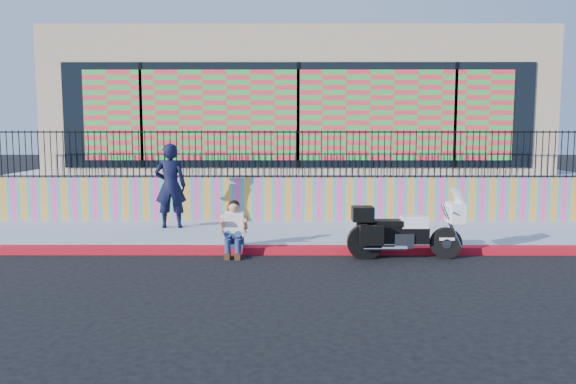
{
  "coord_description": "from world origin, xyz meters",
  "views": [
    {
      "loc": [
        -0.22,
        -11.0,
        2.46
      ],
      "look_at": [
        -0.26,
        1.2,
        1.11
      ],
      "focal_mm": 35.0,
      "sensor_mm": 36.0,
      "label": 1
    }
  ],
  "objects": [
    {
      "name": "red_curb",
      "position": [
        0.0,
        0.0,
        0.07
      ],
      "size": [
        16.0,
        0.3,
        0.15
      ],
      "primitive_type": "cube",
      "color": "red",
      "rests_on": "ground"
    },
    {
      "name": "seated_man",
      "position": [
        -1.32,
        -0.2,
        0.45
      ],
      "size": [
        0.54,
        0.71,
        1.06
      ],
      "color": "navy",
      "rests_on": "ground"
    },
    {
      "name": "police_officer",
      "position": [
        -3.04,
        2.17,
        1.15
      ],
      "size": [
        0.78,
        0.55,
        2.0
      ],
      "primitive_type": "imported",
      "rotation": [
        0.0,
        0.0,
        3.25
      ],
      "color": "black",
      "rests_on": "sidewalk"
    },
    {
      "name": "police_motorcycle",
      "position": [
        1.95,
        -0.41,
        0.56
      ],
      "size": [
        2.17,
        0.72,
        1.35
      ],
      "color": "black",
      "rests_on": "ground"
    },
    {
      "name": "metal_fence",
      "position": [
        0.0,
        3.25,
        1.85
      ],
      "size": [
        15.8,
        0.04,
        1.2
      ],
      "primitive_type": null,
      "color": "black",
      "rests_on": "mural_wall"
    },
    {
      "name": "storefront_building",
      "position": [
        0.0,
        8.13,
        3.25
      ],
      "size": [
        14.0,
        8.06,
        4.0
      ],
      "color": "tan",
      "rests_on": "elevated_platform"
    },
    {
      "name": "mural_wall",
      "position": [
        0.0,
        3.25,
        0.7
      ],
      "size": [
        16.0,
        0.2,
        1.1
      ],
      "primitive_type": "cube",
      "color": "#FF4397",
      "rests_on": "sidewalk"
    },
    {
      "name": "elevated_platform",
      "position": [
        0.0,
        8.35,
        0.62
      ],
      "size": [
        16.0,
        10.0,
        1.25
      ],
      "primitive_type": "cube",
      "color": "#8E98AB",
      "rests_on": "ground"
    },
    {
      "name": "sidewalk",
      "position": [
        0.0,
        1.65,
        0.07
      ],
      "size": [
        16.0,
        3.0,
        0.15
      ],
      "primitive_type": "cube",
      "color": "#8E98AB",
      "rests_on": "ground"
    },
    {
      "name": "ground",
      "position": [
        0.0,
        0.0,
        0.0
      ],
      "size": [
        90.0,
        90.0,
        0.0
      ],
      "primitive_type": "plane",
      "color": "black",
      "rests_on": "ground"
    }
  ]
}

